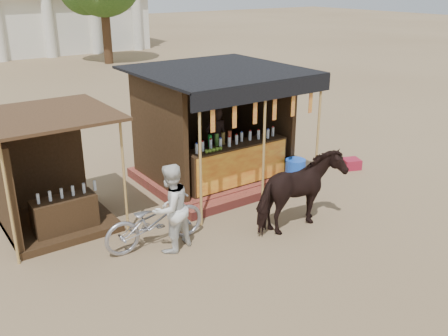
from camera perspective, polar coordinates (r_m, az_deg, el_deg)
The scene contains 9 objects.
ground at distance 9.52m, azimuth 5.60°, elevation -9.04°, with size 120.00×120.00×0.00m, color #846B4C.
main_stall at distance 12.12m, azimuth -0.86°, elevation 3.07°, with size 3.60×3.61×2.78m.
secondary_stall at distance 10.46m, azimuth -19.77°, elevation -2.21°, with size 2.40×2.40×2.38m.
cow at distance 9.91m, azimuth 8.68°, elevation -2.80°, with size 0.85×1.87×1.58m, color black.
motorbike at distance 9.41m, azimuth -7.94°, elevation -5.94°, with size 0.69×1.98×1.04m, color #97979F.
bystander at distance 9.10m, azimuth -6.11°, elevation -4.59°, with size 0.81×0.63×1.68m, color silver.
blue_barrel at distance 12.16m, azimuth 8.12°, elevation -0.52°, with size 0.48×0.48×0.67m, color blue.
red_crate at distance 13.61m, azimuth 14.31°, elevation 0.47°, with size 0.44×0.40×0.27m, color maroon.
cooler at distance 12.74m, azimuth 6.96°, elevation 0.05°, with size 0.75×0.63×0.46m.
Camera 1 is at (-5.45, -6.20, 4.74)m, focal length 40.00 mm.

